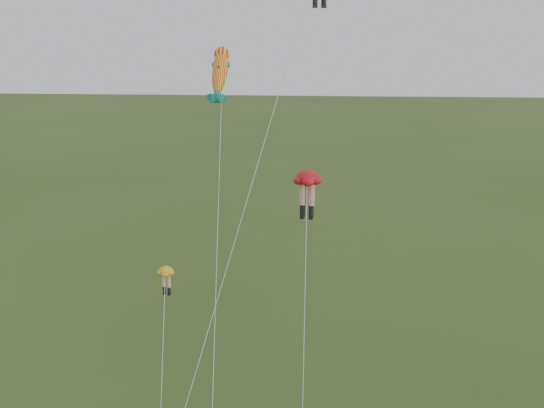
{
  "coord_description": "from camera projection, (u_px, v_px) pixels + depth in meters",
  "views": [
    {
      "loc": [
        3.5,
        -23.78,
        19.64
      ],
      "look_at": [
        1.48,
        6.0,
        10.73
      ],
      "focal_mm": 40.0,
      "sensor_mm": 36.0,
      "label": 1
    }
  ],
  "objects": [
    {
      "name": "legs_kite_red_mid",
      "position": [
        307.0,
        186.0,
        27.63
      ],
      "size": [
        1.61,
        6.18,
        13.26
      ],
      "rotation": [
        0.0,
        0.0,
        -0.21
      ],
      "color": "red",
      "rests_on": "ground"
    },
    {
      "name": "legs_kite_yellow",
      "position": [
        165.0,
        291.0,
        26.1
      ],
      "size": [
        0.95,
        3.52,
        9.62
      ],
      "rotation": [
        0.0,
        0.0,
        -0.26
      ],
      "color": "gold",
      "rests_on": "ground"
    },
    {
      "name": "fish_kite",
      "position": [
        220.0,
        72.0,
        31.66
      ],
      "size": [
        1.43,
        12.83,
        18.78
      ],
      "rotation": [
        0.8,
        0.0,
        -0.02
      ],
      "color": "yellow",
      "rests_on": "ground"
    }
  ]
}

